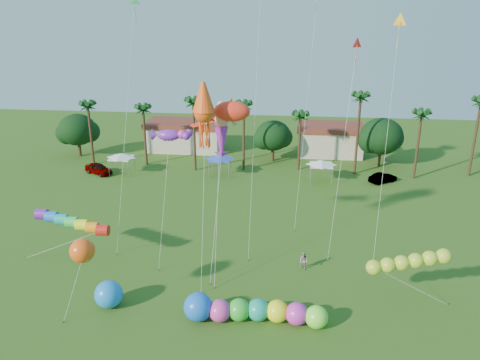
# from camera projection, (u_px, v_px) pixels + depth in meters

# --- Properties ---
(ground) EXTENTS (160.00, 160.00, 0.00)m
(ground) POSITION_uv_depth(u_px,v_px,m) (222.00, 357.00, 31.02)
(ground) COLOR #285116
(ground) RESTS_ON ground
(tree_line) EXTENTS (69.46, 8.91, 11.00)m
(tree_line) POSITION_uv_depth(u_px,v_px,m) (290.00, 136.00, 70.41)
(tree_line) COLOR #3A2819
(tree_line) RESTS_ON ground
(buildings_row) EXTENTS (35.00, 7.00, 4.00)m
(buildings_row) POSITION_uv_depth(u_px,v_px,m) (250.00, 139.00, 77.53)
(buildings_row) COLOR beige
(buildings_row) RESTS_ON ground
(tent_row) EXTENTS (31.00, 4.00, 0.60)m
(tent_row) POSITION_uv_depth(u_px,v_px,m) (219.00, 158.00, 64.80)
(tent_row) COLOR white
(tent_row) RESTS_ON ground
(car_a) EXTENTS (4.83, 3.84, 1.54)m
(car_a) POSITION_uv_depth(u_px,v_px,m) (98.00, 169.00, 66.72)
(car_a) COLOR #4C4C54
(car_a) RESTS_ON ground
(car_b) EXTENTS (4.10, 3.45, 1.32)m
(car_b) POSITION_uv_depth(u_px,v_px,m) (383.00, 178.00, 63.26)
(car_b) COLOR #4C4C54
(car_b) RESTS_ON ground
(spectator_b) EXTENTS (1.04, 1.01, 1.68)m
(spectator_b) POSITION_uv_depth(u_px,v_px,m) (304.00, 261.00, 41.49)
(spectator_b) COLOR gray
(spectator_b) RESTS_ON ground
(caterpillar_inflatable) EXTENTS (10.64, 2.46, 2.17)m
(caterpillar_inflatable) POSITION_uv_depth(u_px,v_px,m) (250.00, 311.00, 34.40)
(caterpillar_inflatable) COLOR #DF3AAA
(caterpillar_inflatable) RESTS_ON ground
(blue_ball) EXTENTS (2.18, 2.18, 2.18)m
(blue_ball) POSITION_uv_depth(u_px,v_px,m) (109.00, 294.00, 36.12)
(blue_ball) COLOR #1983E6
(blue_ball) RESTS_ON ground
(rainbow_tube) EXTENTS (9.93, 2.07, 4.01)m
(rainbow_tube) POSITION_uv_depth(u_px,v_px,m) (83.00, 229.00, 41.52)
(rainbow_tube) COLOR red
(rainbow_tube) RESTS_ON ground
(green_worm) EXTENTS (9.30, 3.38, 3.96)m
(green_worm) POSITION_uv_depth(u_px,v_px,m) (374.00, 267.00, 35.72)
(green_worm) COLOR #B2D42F
(green_worm) RESTS_ON ground
(orange_ball_kite) EXTENTS (2.53, 2.57, 6.19)m
(orange_ball_kite) POSITION_uv_depth(u_px,v_px,m) (82.00, 251.00, 33.98)
(orange_ball_kite) COLOR #FF5714
(orange_ball_kite) RESTS_ON ground
(merman_kite) EXTENTS (2.14, 5.66, 14.28)m
(merman_kite) POSITION_uv_depth(u_px,v_px,m) (221.00, 133.00, 39.89)
(merman_kite) COLOR #F9A88D
(merman_kite) RESTS_ON ground
(fish_kite) EXTENTS (4.79, 6.16, 14.91)m
(fish_kite) POSITION_uv_depth(u_px,v_px,m) (232.00, 111.00, 38.58)
(fish_kite) COLOR #FF321C
(fish_kite) RESTS_ON ground
(squid_kite) EXTENTS (2.32, 5.37, 16.66)m
(squid_kite) POSITION_uv_depth(u_px,v_px,m) (204.00, 113.00, 37.31)
(squid_kite) COLOR #FF5014
(squid_kite) RESTS_ON ground
(lobster_kite) EXTENTS (4.01, 4.71, 12.31)m
(lobster_kite) POSITION_uv_depth(u_px,v_px,m) (169.00, 135.00, 40.60)
(lobster_kite) COLOR purple
(lobster_kite) RESTS_ON ground
(delta_kite_red) EXTENTS (2.12, 4.04, 19.72)m
(delta_kite_red) POSITION_uv_depth(u_px,v_px,m) (357.00, 49.00, 39.99)
(delta_kite_red) COLOR red
(delta_kite_red) RESTS_ON ground
(delta_kite_yellow) EXTENTS (1.73, 5.44, 21.66)m
(delta_kite_yellow) POSITION_uv_depth(u_px,v_px,m) (399.00, 25.00, 39.72)
(delta_kite_yellow) COLOR yellow
(delta_kite_yellow) RESTS_ON ground
(delta_kite_green) EXTENTS (2.40, 5.24, 23.24)m
(delta_kite_green) POSITION_uv_depth(u_px,v_px,m) (134.00, 8.00, 41.28)
(delta_kite_green) COLOR #2EC76B
(delta_kite_green) RESTS_ON ground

